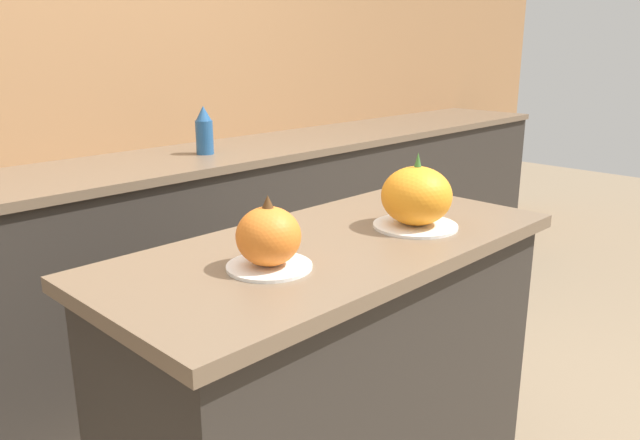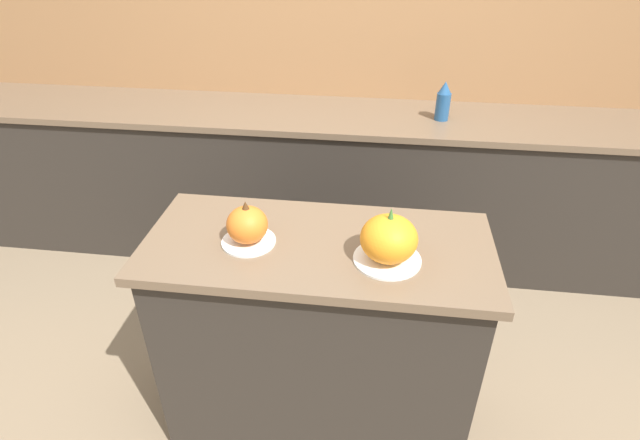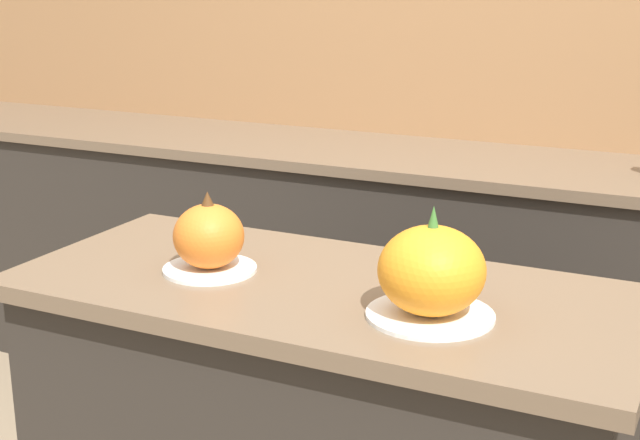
# 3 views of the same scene
# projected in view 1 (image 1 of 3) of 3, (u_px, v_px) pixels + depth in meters

# --- Properties ---
(wall_back) EXTENTS (8.00, 0.06, 2.50)m
(wall_back) POSITION_uv_depth(u_px,v_px,m) (47.00, 81.00, 2.54)
(wall_back) COLOR #9E7047
(wall_back) RESTS_ON ground_plane
(kitchen_island) EXTENTS (1.23, 0.56, 0.93)m
(kitchen_island) POSITION_uv_depth(u_px,v_px,m) (334.00, 404.00, 1.68)
(kitchen_island) COLOR #2D2823
(kitchen_island) RESTS_ON ground_plane
(back_counter) EXTENTS (6.00, 0.60, 0.93)m
(back_counter) POSITION_uv_depth(u_px,v_px,m) (104.00, 281.00, 2.54)
(back_counter) COLOR #2D2823
(back_counter) RESTS_ON ground_plane
(pumpkin_cake_left) EXTENTS (0.19, 0.19, 0.17)m
(pumpkin_cake_left) POSITION_uv_depth(u_px,v_px,m) (269.00, 239.00, 1.35)
(pumpkin_cake_left) COLOR white
(pumpkin_cake_left) RESTS_ON kitchen_island
(pumpkin_cake_right) EXTENTS (0.23, 0.23, 0.20)m
(pumpkin_cake_right) POSITION_uv_depth(u_px,v_px,m) (416.00, 198.00, 1.65)
(pumpkin_cake_right) COLOR white
(pumpkin_cake_right) RESTS_ON kitchen_island
(bottle_tall) EXTENTS (0.08, 0.08, 0.21)m
(bottle_tall) POSITION_uv_depth(u_px,v_px,m) (204.00, 131.00, 2.73)
(bottle_tall) COLOR #235184
(bottle_tall) RESTS_ON back_counter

